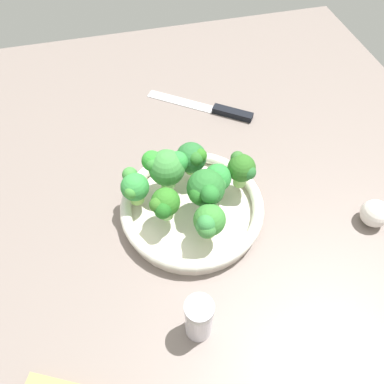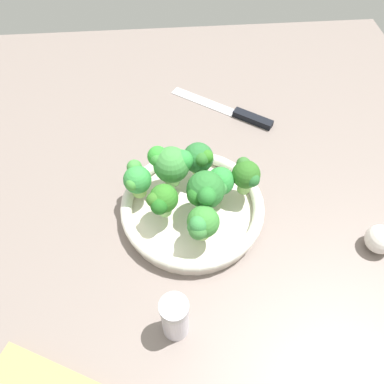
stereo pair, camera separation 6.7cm
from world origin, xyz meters
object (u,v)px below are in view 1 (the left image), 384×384
Objects in this scene: broccoli_floret_1 at (134,185)px; knife at (214,109)px; broccoli_floret_5 at (217,179)px; broccoli_floret_7 at (165,167)px; garlic_bulb at (375,213)px; pepper_shaker at (199,319)px; broccoli_floret_2 at (205,189)px; bowl at (192,208)px; broccoli_floret_0 at (242,169)px; broccoli_floret_4 at (192,158)px; broccoli_floret_3 at (208,222)px; broccoli_floret_6 at (164,204)px.

broccoli_floret_1 reaches higher than knife.
broccoli_floret_5 is (14.92, -1.88, -0.34)cm from broccoli_floret_1.
broccoli_floret_7 is (-8.85, 3.82, 1.52)cm from broccoli_floret_5.
garlic_bulb is 0.54× the size of pepper_shaker.
broccoli_floret_2 is 32.20cm from knife.
bowl is 11.84cm from broccoli_floret_1.
broccoli_floret_0 reaches higher than pepper_shaker.
broccoli_floret_4 is 1.10× the size of broccoli_floret_5.
broccoli_floret_0 is 0.85× the size of broccoli_floret_7.
broccoli_floret_1 is 1.23× the size of garlic_bulb.
bowl is at bearing -168.25° from broccoli_floret_0.
broccoli_floret_0 reaches higher than broccoli_floret_1.
broccoli_floret_3 is at bearing -45.96° from broccoli_floret_1.
knife is at bearing 71.34° from pepper_shaker.
bowl is 5.15× the size of garlic_bulb.
broccoli_floret_4 is 5.97cm from broccoli_floret_7.
pepper_shaker is at bearing -77.63° from broccoli_floret_1.
broccoli_floret_5 reaches higher than bowl.
broccoli_floret_3 is 38.05cm from knife.
broccoli_floret_1 is (-19.69, 1.29, -0.49)cm from broccoli_floret_0.
broccoli_floret_7 reaches higher than broccoli_floret_6.
broccoli_floret_4 and broccoli_floret_6 have the same top height.
broccoli_floret_3 is at bearing -115.01° from broccoli_floret_5.
broccoli_floret_1 is 7.08cm from broccoli_floret_6.
broccoli_floret_4 is at bearing 77.84° from pepper_shaker.
broccoli_floret_7 is 0.86× the size of pepper_shaker.
broccoli_floret_1 is at bearing 176.24° from broccoli_floret_0.
broccoli_floret_5 is (3.11, 3.01, -1.57)cm from broccoli_floret_2.
broccoli_floret_2 is 1.01× the size of broccoli_floret_7.
broccoli_floret_5 is 29.80cm from garlic_bulb.
pepper_shaker is at bearing -112.41° from broccoli_floret_5.
broccoli_floret_7 reaches higher than garlic_bulb.
broccoli_floret_3 reaches higher than bowl.
broccoli_floret_2 is 6.28cm from broccoli_floret_3.
broccoli_floret_6 is at bearing -164.53° from broccoli_floret_0.
broccoli_floret_0 is 27.72cm from pepper_shaker.
bowl is 9.91cm from broccoli_floret_3.
pepper_shaker is (-9.47, -22.96, -2.48)cm from broccoli_floret_5.
bowl is 9.39cm from broccoli_floret_4.
broccoli_floret_1 is at bearing -161.75° from broccoli_floret_4.
broccoli_floret_6 reaches higher than garlic_bulb.
broccoli_floret_2 is 8.80cm from broccoli_floret_4.
broccoli_floret_0 is at bearing -95.35° from knife.
bowl is 8.31cm from broccoli_floret_6.
broccoli_floret_7 is at bearing 88.66° from pepper_shaker.
broccoli_floret_3 is 1.04× the size of broccoli_floret_4.
knife is (10.47, 20.62, -7.20)cm from broccoli_floret_4.
broccoli_floret_6 is at bearing 138.52° from broccoli_floret_3.
broccoli_floret_6 is 7.69cm from broccoli_floret_7.
knife is (2.41, 25.75, -7.63)cm from broccoli_floret_0.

